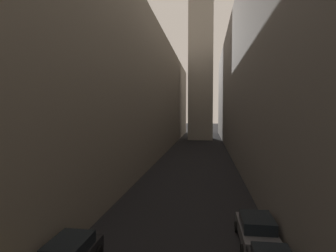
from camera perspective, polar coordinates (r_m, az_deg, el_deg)
The scene contains 5 objects.
ground_plane at distance 42.54m, azimuth 5.55°, elevation -6.90°, with size 264.00×264.00×0.00m, color black.
building_block_left at distance 46.18m, azimuth -9.92°, elevation 6.60°, with size 13.75×108.00×20.49m, color gray.
building_block_right at distance 45.17m, azimuth 20.48°, elevation 8.42°, with size 11.76×108.00×23.45m, color slate.
clock_tower at distance 79.40m, azimuth 6.73°, elevation 23.22°, with size 6.89×6.89×66.98m.
parked_car_right_far at distance 17.03m, azimuth 17.51°, elevation -19.42°, with size 2.03×4.37×1.58m.
Camera 1 is at (1.67, 6.11, 7.26)m, focal length 30.14 mm.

